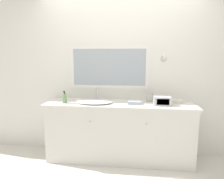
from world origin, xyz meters
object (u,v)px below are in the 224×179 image
(appliance_box, at_px, (162,101))
(picture_frame, at_px, (150,97))
(sink_basin, at_px, (94,101))
(soap_bottle, at_px, (65,98))

(appliance_box, bearing_deg, picture_frame, 132.61)
(sink_basin, distance_m, appliance_box, 0.98)
(soap_bottle, distance_m, appliance_box, 1.42)
(sink_basin, distance_m, picture_frame, 0.83)
(sink_basin, xyz_separation_m, soap_bottle, (-0.44, -0.06, 0.05))
(soap_bottle, xyz_separation_m, picture_frame, (1.25, 0.20, -0.00))
(appliance_box, xyz_separation_m, picture_frame, (-0.17, 0.18, 0.01))
(soap_bottle, height_order, picture_frame, soap_bottle)
(soap_bottle, bearing_deg, appliance_box, 0.67)
(sink_basin, xyz_separation_m, picture_frame, (0.82, 0.14, 0.05))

